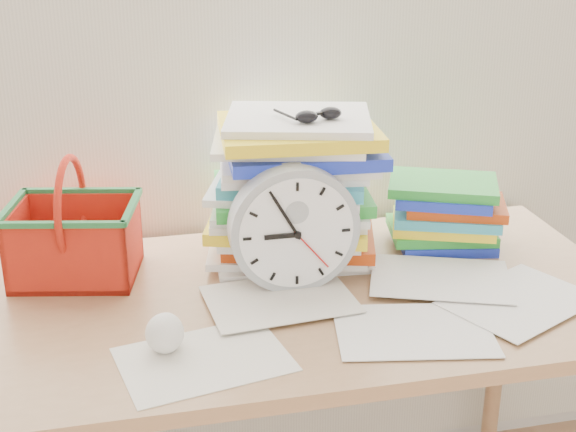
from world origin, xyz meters
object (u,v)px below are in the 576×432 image
object	(u,v)px
desk	(288,327)
paper_stack	(294,188)
clock	(294,229)
book_stack	(447,213)
basket	(73,219)

from	to	relation	value
desk	paper_stack	size ratio (longest dim) A/B	3.91
desk	paper_stack	distance (m)	0.30
clock	book_stack	bearing A→B (deg)	19.07
basket	paper_stack	bearing A→B (deg)	11.88
desk	clock	world-z (taller)	clock
basket	book_stack	bearing A→B (deg)	10.51
book_stack	clock	bearing A→B (deg)	-160.93
desk	clock	size ratio (longest dim) A/B	5.36
paper_stack	basket	size ratio (longest dim) A/B	1.39
book_stack	desk	bearing A→B (deg)	-158.38
desk	book_stack	bearing A→B (deg)	21.62
paper_stack	book_stack	bearing A→B (deg)	-3.15
desk	clock	xyz separation A→B (m)	(0.02, 0.03, 0.21)
paper_stack	desk	bearing A→B (deg)	-106.47
book_stack	basket	bearing A→B (deg)	178.67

